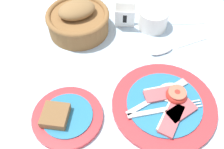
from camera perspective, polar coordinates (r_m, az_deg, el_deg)
name	(u,v)px	position (r m, az deg, el deg)	size (l,w,h in m)	color
ground_plane	(138,119)	(0.65, 5.70, -9.66)	(3.00, 3.00, 0.00)	#A3BCD1
breakfast_plate	(165,104)	(0.67, 11.57, -6.28)	(0.26, 0.26, 0.04)	red
bread_plate	(66,116)	(0.65, -10.07, -8.99)	(0.17, 0.17, 0.04)	red
sugar_cup	(153,18)	(0.84, 8.95, 12.01)	(0.09, 0.09, 0.06)	white
bread_basket	(78,20)	(0.82, -7.40, 11.73)	(0.19, 0.19, 0.10)	brown
number_card	(125,17)	(0.83, 2.82, 12.40)	(0.07, 0.05, 0.07)	white
teaspoon_by_saucer	(164,23)	(0.88, 11.36, 10.99)	(0.19, 0.03, 0.01)	silver
teaspoon_near_cup	(170,48)	(0.80, 12.45, 5.60)	(0.19, 0.07, 0.01)	silver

